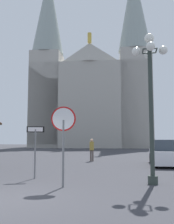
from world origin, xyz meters
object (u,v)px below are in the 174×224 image
Objects in this scene: stop_sign at (63,129)px; pedestrian_standing at (92,148)px; street_lamp at (150,84)px; cathedral at (91,86)px; one_way_arrow_sign at (35,144)px; parked_car_near_white at (166,153)px; pedestrian_walking at (152,147)px.

pedestrian_standing is at bearing 92.88° from stop_sign.
stop_sign is 0.49× the size of street_lamp.
cathedral is 37.52m from one_way_arrow_sign.
one_way_arrow_sign is at bearing 173.42° from street_lamp.
parked_car_near_white is at bearing -72.85° from cathedral.
parked_car_near_white is (6.07, 6.23, -0.68)m from one_way_arrow_sign.
street_lamp is at bearing -101.51° from parked_car_near_white.
stop_sign is 1.28× the size of one_way_arrow_sign.
parked_car_near_white is at bearing -21.68° from pedestrian_standing.
street_lamp is at bearing -94.71° from pedestrian_walking.
street_lamp is (7.81, -36.56, -7.74)m from cathedral.
stop_sign is at bearing -119.32° from parked_car_near_white.
pedestrian_walking is at bearing 85.29° from street_lamp.
stop_sign reaches higher than pedestrian_walking.
street_lamp is 9.80m from pedestrian_standing.
cathedral is 7.78× the size of parked_car_near_white.
one_way_arrow_sign is 13.20m from pedestrian_walking.
stop_sign is at bearing -160.10° from street_lamp.
pedestrian_walking is (-0.36, 5.66, 0.20)m from parked_car_near_white.
cathedral is 27.75m from pedestrian_walking.
street_lamp reaches higher than stop_sign.
pedestrian_walking is (4.07, 13.53, -1.02)m from stop_sign.
cathedral is 6.13× the size of street_lamp.
cathedral is 39.13m from stop_sign.
pedestrian_standing is (-4.92, 1.96, 0.25)m from parked_car_near_white.
stop_sign is 1.70× the size of pedestrian_standing.
cathedral is at bearing 98.73° from pedestrian_standing.
street_lamp reaches higher than parked_car_near_white.
pedestrian_walking is 5.88m from pedestrian_standing.
street_lamp reaches higher than one_way_arrow_sign.
pedestrian_standing is (1.15, 8.19, -0.43)m from one_way_arrow_sign.
cathedral is 16.06× the size of one_way_arrow_sign.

